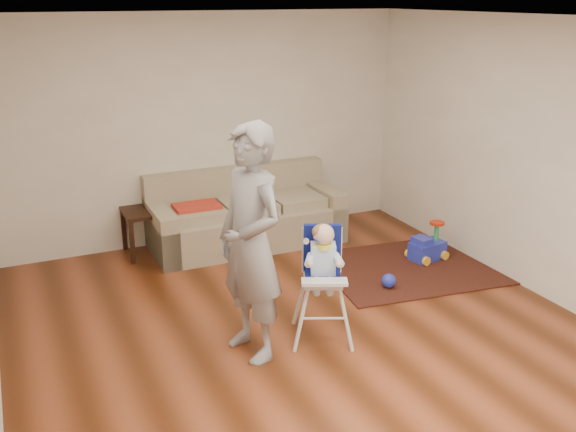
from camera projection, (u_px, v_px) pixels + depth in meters
name	position (u px, v px, depth m)	size (l,w,h in m)	color
ground	(307.00, 335.00, 5.70)	(5.50, 5.50, 0.00)	#451F0C
room_envelope	(282.00, 116.00, 5.54)	(5.04, 5.52, 2.72)	beige
sofa	(246.00, 209.00, 7.66)	(2.29, 0.95, 0.88)	tan
side_table	(148.00, 231.00, 7.44)	(0.54, 0.54, 0.54)	black
area_rug	(413.00, 267.00, 7.11)	(1.96, 1.47, 0.02)	#33110B
ride_on_toy	(428.00, 241.00, 7.25)	(0.39, 0.28, 0.42)	#2635C0
toy_ball	(389.00, 281.00, 6.57)	(0.15, 0.15, 0.15)	#2635C0
high_chair	(323.00, 284.00, 5.51)	(0.65, 0.65, 1.07)	silver
adult	(251.00, 244.00, 5.12)	(0.72, 0.47, 1.97)	gray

